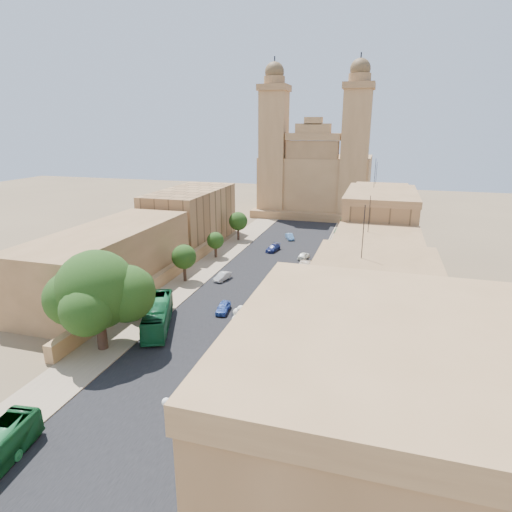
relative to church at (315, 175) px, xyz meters
The scene contains 34 objects.
ground 79.19m from the church, 90.00° to the right, with size 260.00×260.00×0.00m, color brown.
road_surface 49.54m from the church, 90.00° to the right, with size 14.00×140.00×0.01m, color black.
sidewalk_east 50.44m from the church, 78.94° to the right, with size 5.00×140.00×0.01m, color #917A5F.
sidewalk_west 50.44m from the church, 101.06° to the right, with size 5.00×140.00×0.01m, color #917A5F.
kerb_east 50.02m from the church, 81.81° to the right, with size 0.25×140.00×0.12m, color #917A5F.
kerb_west 50.02m from the church, 98.19° to the right, with size 0.25×140.00×0.12m, color #917A5F.
townhouse_a 83.22m from the church, 78.94° to the right, with size 9.00×14.00×16.40m.
townhouse_b 69.58m from the church, 76.73° to the right, with size 9.00×14.00×14.90m.
townhouse_c 56.00m from the church, 73.43° to the right, with size 9.00×14.00×17.40m.
townhouse_d 42.84m from the church, 68.07° to the right, with size 9.00×14.00×15.90m.
west_wall 60.55m from the church, 102.04° to the right, with size 1.00×40.00×1.80m, color #9B7146.
west_building_low 63.45m from the church, 106.54° to the right, with size 10.00×28.00×8.40m, color olive.
west_building_mid 39.27m from the church, 117.48° to the right, with size 10.00×22.00×10.00m, color #A5784B.
church is the anchor object (origin of this frame).
ficus_tree 75.28m from the church, 97.19° to the right, with size 10.11×9.30×10.11m.
street_tree_a 67.61m from the church, 98.54° to the right, with size 3.58×3.58×5.50m.
street_tree_b 55.84m from the church, 100.38° to the right, with size 3.48×3.48×5.36m.
street_tree_c 44.27m from the church, 103.21° to the right, with size 2.84×2.84×4.36m.
street_tree_d 32.73m from the church, 108.09° to the right, with size 3.58×3.58×5.51m.
streetlamp 91.04m from the church, 85.13° to the right, with size 2.11×0.44×8.22m.
red_truck 69.27m from the church, 87.39° to the right, with size 3.87×5.98×3.30m.
olive_pickup 59.57m from the church, 83.86° to the right, with size 2.96×5.01×1.94m.
bus_green_north 69.58m from the church, 95.40° to the right, with size 2.37×10.14×2.83m, color #12582E.
bus_red_east 66.20m from the church, 86.08° to the right, with size 2.62×11.19×3.12m, color #AC2D11.
bus_cream_east 52.57m from the church, 82.81° to the right, with size 2.17×9.28×2.59m, color #F7E1C3.
car_blue_a 63.76m from the church, 90.91° to the right, with size 1.37×3.40×1.16m, color #3257B4.
car_white_a 53.76m from the church, 95.35° to the right, with size 1.16×3.32×1.09m, color #BCBCBC.
car_cream 50.65m from the church, 85.97° to the right, with size 2.15×4.67×1.30m, color beige.
car_dkblue 37.42m from the church, 92.54° to the right, with size 1.58×3.88×1.13m, color navy.
car_white_b 40.57m from the church, 83.63° to the right, with size 1.31×3.25×1.11m, color white.
car_blue_b 28.83m from the church, 91.05° to the right, with size 1.18×3.39×1.12m, color #4C7BB3.
pedestrian_a 67.79m from the church, 82.08° to the right, with size 0.63×0.41×1.72m, color #28252A.
pedestrian_b 86.75m from the church, 84.57° to the right, with size 0.89×0.69×1.83m, color #2B231E.
pedestrian_c 61.39m from the church, 81.96° to the right, with size 0.88×0.37×1.50m, color #323339.
Camera 1 is at (15.89, -28.36, 21.27)m, focal length 30.00 mm.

